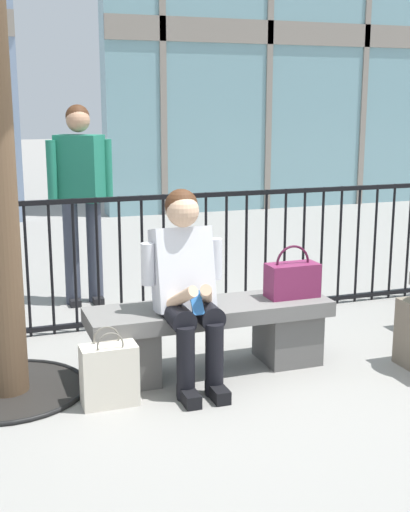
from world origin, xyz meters
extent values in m
plane|color=gray|center=(0.00, 0.00, 0.00)|extent=(60.00, 60.00, 0.00)
cube|color=slate|center=(0.00, 0.00, 0.40)|extent=(1.60, 0.44, 0.10)
cube|color=#605E5B|center=(-0.56, 0.00, 0.17)|extent=(0.36, 0.37, 0.35)
cube|color=#605E5B|center=(0.56, 0.00, 0.17)|extent=(0.36, 0.37, 0.35)
cylinder|color=black|center=(-0.29, -0.18, 0.47)|extent=(0.15, 0.40, 0.15)
cylinder|color=black|center=(-0.29, -0.38, 0.23)|extent=(0.11, 0.11, 0.45)
cube|color=black|center=(-0.29, -0.44, 0.04)|extent=(0.09, 0.22, 0.08)
cylinder|color=black|center=(-0.11, -0.18, 0.47)|extent=(0.15, 0.40, 0.15)
cylinder|color=black|center=(-0.11, -0.38, 0.23)|extent=(0.11, 0.11, 0.45)
cube|color=black|center=(-0.11, -0.44, 0.04)|extent=(0.09, 0.22, 0.08)
cube|color=silver|center=(-0.20, -0.04, 0.71)|extent=(0.36, 0.30, 0.55)
cylinder|color=silver|center=(-0.42, -0.04, 0.76)|extent=(0.08, 0.08, 0.26)
cylinder|color=#DBAD89|center=(-0.28, -0.26, 0.59)|extent=(0.16, 0.28, 0.20)
cylinder|color=silver|center=(0.02, -0.04, 0.76)|extent=(0.08, 0.08, 0.26)
cylinder|color=#DBAD89|center=(-0.12, -0.26, 0.59)|extent=(0.16, 0.28, 0.20)
cube|color=#2D6BB7|center=(-0.20, -0.32, 0.57)|extent=(0.07, 0.10, 0.13)
sphere|color=#DBAD89|center=(-0.20, -0.06, 1.08)|extent=(0.20, 0.20, 0.20)
sphere|color=#472816|center=(-0.20, -0.03, 1.11)|extent=(0.20, 0.20, 0.20)
cube|color=#7A234C|center=(0.58, -0.01, 0.56)|extent=(0.35, 0.17, 0.23)
torus|color=#49152D|center=(0.58, -0.01, 0.68)|extent=(0.24, 0.02, 0.24)
cube|color=beige|center=(-0.73, -0.30, 0.18)|extent=(0.32, 0.17, 0.36)
torus|color=slate|center=(-0.73, -0.36, 0.38)|extent=(0.16, 0.01, 0.16)
torus|color=slate|center=(-0.73, -0.24, 0.38)|extent=(0.16, 0.01, 0.16)
cylinder|color=#383D4C|center=(-0.61, 1.84, 0.45)|extent=(0.13, 0.13, 0.90)
cube|color=black|center=(-0.61, 1.80, 0.03)|extent=(0.09, 0.22, 0.06)
cylinder|color=#383D4C|center=(-0.41, 1.84, 0.45)|extent=(0.13, 0.13, 0.90)
cube|color=black|center=(-0.41, 1.80, 0.03)|extent=(0.09, 0.22, 0.06)
cube|color=#1E7259|center=(-0.51, 1.84, 1.18)|extent=(0.44, 0.40, 0.56)
cylinder|color=#1E7259|center=(-0.74, 1.84, 1.16)|extent=(0.08, 0.08, 0.52)
cylinder|color=#1E7259|center=(-0.27, 1.84, 1.16)|extent=(0.08, 0.08, 0.52)
sphere|color=tan|center=(-0.51, 1.84, 1.58)|extent=(0.20, 0.20, 0.20)
sphere|color=#472816|center=(-0.51, 1.86, 1.61)|extent=(0.20, 0.20, 0.20)
cylinder|color=black|center=(-1.23, 1.07, 0.52)|extent=(0.02, 0.02, 1.03)
cylinder|color=black|center=(-1.05, 1.07, 0.52)|extent=(0.02, 0.02, 1.03)
cylinder|color=black|center=(-0.88, 1.07, 0.52)|extent=(0.02, 0.02, 1.03)
cylinder|color=black|center=(-0.70, 1.07, 0.52)|extent=(0.02, 0.02, 1.03)
cylinder|color=black|center=(-0.53, 1.07, 0.52)|extent=(0.02, 0.02, 1.03)
cylinder|color=black|center=(-0.35, 1.07, 0.52)|extent=(0.02, 0.02, 1.03)
cylinder|color=black|center=(-0.18, 1.07, 0.52)|extent=(0.02, 0.02, 1.03)
cylinder|color=black|center=(0.00, 1.07, 0.52)|extent=(0.02, 0.02, 1.03)
cylinder|color=black|center=(0.18, 1.07, 0.52)|extent=(0.02, 0.02, 1.03)
cylinder|color=black|center=(0.35, 1.07, 0.52)|extent=(0.02, 0.02, 1.03)
cylinder|color=black|center=(0.53, 1.07, 0.52)|extent=(0.02, 0.02, 1.03)
cylinder|color=black|center=(0.70, 1.07, 0.52)|extent=(0.02, 0.02, 1.03)
cylinder|color=black|center=(0.88, 1.07, 0.52)|extent=(0.02, 0.02, 1.03)
cylinder|color=black|center=(1.05, 1.07, 0.52)|extent=(0.02, 0.02, 1.03)
cylinder|color=black|center=(1.23, 1.07, 0.52)|extent=(0.02, 0.02, 1.03)
cylinder|color=black|center=(1.40, 1.07, 0.52)|extent=(0.02, 0.02, 1.03)
cylinder|color=black|center=(1.58, 1.07, 0.52)|extent=(0.02, 0.02, 1.03)
cylinder|color=black|center=(1.75, 1.07, 0.52)|extent=(0.02, 0.02, 1.03)
cylinder|color=black|center=(1.93, 1.07, 0.52)|extent=(0.02, 0.02, 1.03)
cylinder|color=black|center=(2.10, 1.07, 0.52)|extent=(0.02, 0.02, 1.03)
cylinder|color=black|center=(2.28, 1.07, 0.52)|extent=(0.02, 0.02, 1.03)
cube|color=black|center=(0.00, 1.07, 0.05)|extent=(8.05, 0.04, 0.04)
cube|color=black|center=(0.00, 1.07, 1.01)|extent=(8.05, 0.04, 0.04)
cylinder|color=black|center=(-1.28, 0.09, 0.01)|extent=(0.94, 0.94, 0.01)
torus|color=black|center=(-1.28, 0.09, 0.01)|extent=(0.97, 0.97, 0.03)
camera|label=1|loc=(-1.44, -3.99, 1.72)|focal=48.05mm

